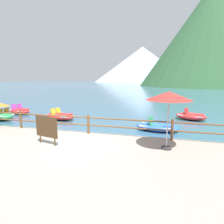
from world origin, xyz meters
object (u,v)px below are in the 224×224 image
pedal_boat_1 (19,111)px  pedal_boat_2 (191,116)px  sign_board (47,127)px  pedal_boat_0 (1,114)px  pedal_boat_3 (157,127)px  beach_umbrella (169,97)px  pedal_boat_4 (60,116)px

pedal_boat_1 → pedal_boat_2: size_ratio=1.05×
sign_board → pedal_boat_0: (-7.13, 4.80, -0.69)m
sign_board → pedal_boat_3: (4.31, 4.78, -0.88)m
beach_umbrella → pedal_boat_2: 8.33m
sign_board → pedal_boat_1: size_ratio=0.45×
beach_umbrella → sign_board: bearing=-171.4°
pedal_boat_0 → pedal_boat_2: bearing=15.3°
sign_board → beach_umbrella: (4.80, 0.73, 1.32)m
sign_board → pedal_boat_1: bearing=136.0°
pedal_boat_1 → pedal_boat_2: (14.29, 1.18, 0.03)m
pedal_boat_0 → pedal_boat_4: size_ratio=0.88×
pedal_boat_4 → sign_board: bearing=-64.2°
pedal_boat_2 → pedal_boat_3: pedal_boat_2 is taller
sign_board → pedal_boat_3: 6.50m
pedal_boat_1 → pedal_boat_3: bearing=-12.3°
beach_umbrella → pedal_boat_0: 12.76m
pedal_boat_2 → pedal_boat_4: 9.89m
pedal_boat_2 → pedal_boat_4: (-9.57, -2.49, -0.01)m
pedal_boat_2 → beach_umbrella: bearing=-103.2°
pedal_boat_0 → pedal_boat_2: 14.26m
beach_umbrella → pedal_boat_2: bearing=76.8°
beach_umbrella → pedal_boat_0: bearing=161.1°
sign_board → pedal_boat_1: (-7.65, 7.39, -0.88)m
pedal_boat_0 → pedal_boat_2: size_ratio=0.97×
pedal_boat_2 → pedal_boat_3: (-2.32, -3.78, -0.04)m
sign_board → pedal_boat_0: sign_board is taller
sign_board → beach_umbrella: size_ratio=0.53×
pedal_boat_1 → pedal_boat_4: pedal_boat_4 is taller
pedal_boat_1 → pedal_boat_2: 14.33m
pedal_boat_0 → pedal_boat_4: (4.19, 1.27, -0.17)m
pedal_boat_2 → sign_board: bearing=-127.8°
pedal_boat_4 → pedal_boat_3: bearing=-10.1°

